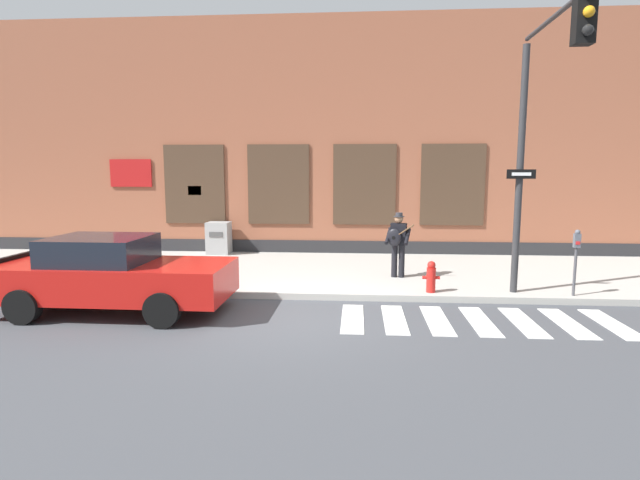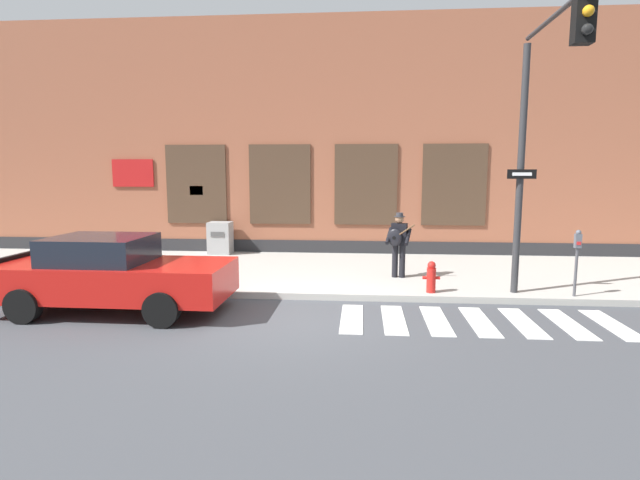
# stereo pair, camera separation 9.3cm
# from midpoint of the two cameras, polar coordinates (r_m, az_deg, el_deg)

# --- Properties ---
(ground_plane) EXTENTS (160.00, 160.00, 0.00)m
(ground_plane) POSITION_cam_midpoint_polar(r_m,az_deg,el_deg) (9.69, -2.65, -8.98)
(ground_plane) COLOR #424449
(sidewalk) EXTENTS (28.00, 5.54, 0.15)m
(sidewalk) POSITION_cam_midpoint_polar(r_m,az_deg,el_deg) (13.70, -0.41, -3.63)
(sidewalk) COLOR #ADAAA3
(sidewalk) RESTS_ON ground
(building_backdrop) EXTENTS (28.00, 4.06, 7.65)m
(building_backdrop) POSITION_cam_midpoint_polar(r_m,az_deg,el_deg) (18.20, 0.95, 11.09)
(building_backdrop) COLOR #99563D
(building_backdrop) RESTS_ON ground
(crosswalk) EXTENTS (5.20, 1.90, 0.01)m
(crosswalk) POSITION_cam_midpoint_polar(r_m,az_deg,el_deg) (9.97, 17.98, -8.84)
(crosswalk) COLOR silver
(crosswalk) RESTS_ON ground
(red_car) EXTENTS (4.62, 2.02, 1.53)m
(red_car) POSITION_cam_midpoint_polar(r_m,az_deg,el_deg) (10.78, -22.50, -3.63)
(red_car) COLOR red
(red_car) RESTS_ON ground
(busker) EXTENTS (0.72, 0.64, 1.64)m
(busker) POSITION_cam_midpoint_polar(r_m,az_deg,el_deg) (12.62, 9.16, -0.10)
(busker) COLOR black
(busker) RESTS_ON sidewalk
(traffic_light) EXTENTS (0.60, 3.21, 5.47)m
(traffic_light) POSITION_cam_midpoint_polar(r_m,az_deg,el_deg) (10.58, 24.27, 13.22)
(traffic_light) COLOR #2D2D30
(traffic_light) RESTS_ON sidewalk
(parking_meter) EXTENTS (0.13, 0.11, 1.44)m
(parking_meter) POSITION_cam_midpoint_polar(r_m,az_deg,el_deg) (11.93, 27.51, -1.30)
(parking_meter) COLOR #47474C
(parking_meter) RESTS_ON sidewalk
(utility_box) EXTENTS (0.72, 0.66, 1.03)m
(utility_box) POSITION_cam_midpoint_polar(r_m,az_deg,el_deg) (16.46, -11.16, 0.24)
(utility_box) COLOR #9E9E9E
(utility_box) RESTS_ON sidewalk
(fire_hydrant) EXTENTS (0.38, 0.20, 0.70)m
(fire_hydrant) POSITION_cam_midpoint_polar(r_m,az_deg,el_deg) (11.30, 12.83, -4.16)
(fire_hydrant) COLOR red
(fire_hydrant) RESTS_ON sidewalk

